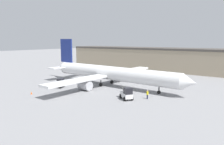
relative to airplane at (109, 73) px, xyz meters
name	(u,v)px	position (x,y,z in m)	size (l,w,h in m)	color
ground_plane	(112,86)	(1.10, -0.04, -3.20)	(400.00, 400.00, 0.00)	gray
terminal_building	(185,60)	(7.23, 36.05, 1.07)	(99.13, 12.79, 8.53)	gray
airplane	(109,73)	(0.00, 0.00, 0.00)	(42.46, 37.43, 11.78)	silver
ground_crew_worker	(147,94)	(13.98, -5.68, -2.27)	(0.38, 0.38, 1.75)	#1E2338
baggage_tug	(59,83)	(-8.18, -9.35, -2.17)	(3.43, 2.98, 2.23)	#2D2D33
belt_loader_truck	(127,94)	(11.00, -8.52, -2.03)	(3.54, 3.26, 2.53)	silver
safety_cone_near	(31,93)	(-7.62, -17.16, -2.93)	(0.36, 0.36, 0.55)	#EF590F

